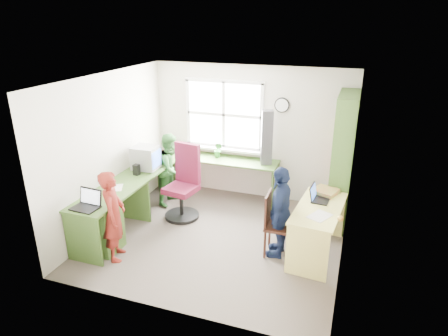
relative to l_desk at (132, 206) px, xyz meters
The scene contains 19 objects.
room 1.57m from the l_desk, 16.12° to the left, with size 3.64×3.44×2.44m.
l_desk is the anchor object (origin of this frame).
right_desk 2.78m from the l_desk, ahead, with size 0.70×1.31×0.73m.
bookshelf 3.35m from the l_desk, 26.43° to the left, with size 0.30×1.02×2.10m.
swivel_chair 0.95m from the l_desk, 56.98° to the left, with size 0.66×0.66×1.24m.
wooden_chair 2.20m from the l_desk, ahead, with size 0.41×0.41×0.92m.
crt_monitor 0.95m from the l_desk, 102.01° to the left, with size 0.42×0.37×0.40m.
laptop_left 0.84m from the l_desk, 106.05° to the right, with size 0.37×0.32×0.24m.
laptop_right 2.78m from the l_desk, 11.83° to the left, with size 0.29×0.34×0.22m.
speaker_a 0.67m from the l_desk, 110.28° to the left, with size 0.10×0.10×0.18m.
speaker_b 1.16m from the l_desk, 100.75° to the left, with size 0.08×0.08×0.17m.
cd_tower 2.51m from the l_desk, 45.72° to the left, with size 0.23×0.22×0.95m.
game_box 2.92m from the l_desk, 16.49° to the left, with size 0.41×0.41×0.06m.
paper_a 0.37m from the l_desk, 166.86° to the right, with size 0.29×0.33×0.00m.
paper_b 2.80m from the l_desk, ahead, with size 0.34×0.39×0.00m.
potted_plant 1.96m from the l_desk, 66.10° to the left, with size 0.16×0.13×0.29m, color #317830.
person_red 0.71m from the l_desk, 77.99° to the right, with size 0.47×0.31×1.29m, color maroon.
person_green 1.21m from the l_desk, 85.33° to the left, with size 0.62×0.49×1.28m, color #2F6C2B.
person_navy 2.27m from the l_desk, ahead, with size 0.77×0.32×1.32m, color #152041.
Camera 1 is at (1.82, -5.00, 3.18)m, focal length 32.00 mm.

